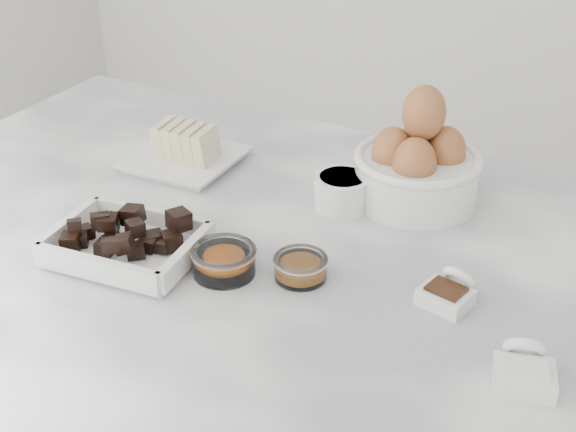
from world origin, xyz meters
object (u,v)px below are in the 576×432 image
(sugar_ramekin, at_px, (342,190))
(zest_bowl, at_px, (224,260))
(egg_bowl, at_px, (417,165))
(salt_spoon, at_px, (524,370))
(butter_plate, at_px, (183,149))
(honey_bowl, at_px, (301,267))
(vanilla_spoon, at_px, (449,292))
(chocolate_dish, at_px, (126,241))

(sugar_ramekin, height_order, zest_bowl, sugar_ramekin)
(sugar_ramekin, bearing_deg, egg_bowl, 38.82)
(zest_bowl, distance_m, salt_spoon, 0.36)
(sugar_ramekin, distance_m, salt_spoon, 0.39)
(butter_plate, xyz_separation_m, honey_bowl, (0.30, -0.19, -0.01))
(sugar_ramekin, bearing_deg, vanilla_spoon, -35.81)
(chocolate_dish, bearing_deg, egg_bowl, 49.23)
(butter_plate, bearing_deg, vanilla_spoon, -18.02)
(butter_plate, xyz_separation_m, salt_spoon, (0.58, -0.25, -0.01))
(zest_bowl, bearing_deg, chocolate_dish, -168.76)
(zest_bowl, bearing_deg, salt_spoon, -3.60)
(zest_bowl, bearing_deg, vanilla_spoon, 15.39)
(egg_bowl, bearing_deg, vanilla_spoon, -60.54)
(honey_bowl, relative_size, vanilla_spoon, 0.88)
(butter_plate, bearing_deg, honey_bowl, -32.20)
(butter_plate, bearing_deg, zest_bowl, -46.19)
(egg_bowl, distance_m, zest_bowl, 0.31)
(sugar_ramekin, xyz_separation_m, egg_bowl, (0.08, 0.07, 0.03))
(sugar_ramekin, distance_m, vanilla_spoon, 0.25)
(zest_bowl, bearing_deg, sugar_ramekin, 75.58)
(butter_plate, relative_size, salt_spoon, 1.86)
(sugar_ramekin, xyz_separation_m, zest_bowl, (-0.06, -0.22, -0.01))
(sugar_ramekin, xyz_separation_m, salt_spoon, (0.31, -0.24, -0.01))
(sugar_ramekin, height_order, honey_bowl, sugar_ramekin)
(sugar_ramekin, bearing_deg, chocolate_dish, -127.16)
(zest_bowl, bearing_deg, honey_bowl, 22.30)
(sugar_ramekin, height_order, salt_spoon, sugar_ramekin)
(chocolate_dish, relative_size, butter_plate, 1.25)
(salt_spoon, bearing_deg, honey_bowl, 168.30)
(sugar_ramekin, height_order, vanilla_spoon, sugar_ramekin)
(butter_plate, distance_m, honey_bowl, 0.35)
(chocolate_dish, height_order, salt_spoon, chocolate_dish)
(honey_bowl, xyz_separation_m, salt_spoon, (0.28, -0.06, 0.00))
(honey_bowl, bearing_deg, chocolate_dish, -164.17)
(butter_plate, height_order, vanilla_spoon, butter_plate)
(chocolate_dish, height_order, sugar_ramekin, chocolate_dish)
(chocolate_dish, relative_size, sugar_ramekin, 2.49)
(honey_bowl, bearing_deg, sugar_ramekin, 99.37)
(chocolate_dish, xyz_separation_m, salt_spoon, (0.49, 0.00, -0.01))
(chocolate_dish, height_order, egg_bowl, egg_bowl)
(honey_bowl, xyz_separation_m, vanilla_spoon, (0.17, 0.04, -0.00))
(butter_plate, distance_m, vanilla_spoon, 0.49)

